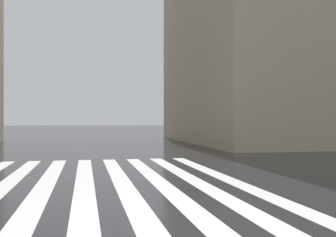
% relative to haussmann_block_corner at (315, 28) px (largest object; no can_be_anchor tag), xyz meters
% --- Properties ---
extents(ground_plane, '(220.00, 220.00, 0.00)m').
position_rel_haussmann_block_corner_xyz_m(ground_plane, '(-21.76, 15.95, -8.86)').
color(ground_plane, black).
extents(zebra_crossing, '(13.00, 7.50, 0.01)m').
position_rel_haussmann_block_corner_xyz_m(zebra_crossing, '(-17.76, 17.17, -8.85)').
color(zebra_crossing, silver).
rests_on(zebra_crossing, ground_plane).
extents(haussmann_block_corner, '(18.53, 20.55, 18.08)m').
position_rel_haussmann_block_corner_xyz_m(haussmann_block_corner, '(0.00, 0.00, 0.00)').
color(haussmann_block_corner, tan).
rests_on(haussmann_block_corner, ground_plane).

